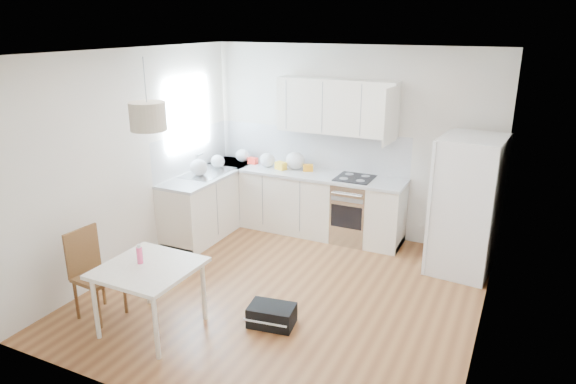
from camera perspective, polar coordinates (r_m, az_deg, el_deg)
The scene contains 29 objects.
floor at distance 6.07m, azimuth -0.28°, elevation -11.11°, with size 4.20×4.20×0.00m, color brown.
ceiling at distance 5.29m, azimuth -0.33°, elevation 15.28°, with size 4.20×4.20×0.00m, color white.
wall_back at distance 7.41m, azimuth 6.83°, elevation 5.50°, with size 4.20×4.20×0.00m, color white.
wall_left at distance 6.68m, azimuth -16.76°, elevation 3.42°, with size 4.20×4.20×0.00m, color white.
wall_right at distance 5.03m, azimuth 21.79°, elevation -1.98°, with size 4.20×4.20×0.00m, color white.
window_glassblock at distance 7.46m, azimuth -11.07°, elevation 8.51°, with size 0.02×1.00×1.00m, color #BFE0F9.
cabinets_back at distance 7.60m, azimuth 1.55°, elevation -1.18°, with size 3.00×0.60×0.88m, color white.
cabinets_left at distance 7.66m, azimuth -8.52°, elevation -1.23°, with size 0.60×1.80×0.88m, color white.
counter_back at distance 7.46m, azimuth 1.59°, elevation 2.15°, with size 3.02×0.64×0.04m, color #B2B4B7.
counter_left at distance 7.52m, azimuth -8.68°, elevation 2.07°, with size 0.64×1.82×0.04m, color #B2B4B7.
backsplash_back at distance 7.64m, azimuth 2.51°, elevation 4.93°, with size 3.00×0.01×0.58m, color white.
backsplash_left at distance 7.61m, azimuth -10.64°, elevation 4.57°, with size 0.01×1.80×0.58m, color white.
upper_cabinets at distance 7.21m, azimuth 5.43°, elevation 9.44°, with size 1.70×0.32×0.75m, color white.
range_oven at distance 7.34m, azimuth 7.27°, elevation -2.08°, with size 0.50×0.61×0.88m, color #B4B7B9, non-canonical shape.
sink at distance 7.48m, azimuth -8.90°, elevation 2.09°, with size 0.50×0.80×0.16m, color #B4B7B9, non-canonical shape.
refrigerator at distance 6.65m, azimuth 19.38°, elevation -1.40°, with size 0.82×0.85×1.71m, color white, non-canonical shape.
dining_table at distance 5.31m, azimuth -15.21°, elevation -8.68°, with size 0.90×0.90×0.70m.
dining_chair at distance 5.76m, azimuth -20.36°, elevation -8.66°, with size 0.40×0.40×0.96m, color #4F2E17, non-canonical shape.
drink_bottle at distance 5.32m, azimuth -16.17°, elevation -6.61°, with size 0.06×0.06×0.20m, color #F64479.
gym_bag at distance 5.45m, azimuth -1.82°, elevation -13.53°, with size 0.47×0.31×0.22m, color black.
pendant_lamp at distance 4.82m, azimuth -15.31°, elevation 8.11°, with size 0.33×0.33×0.26m, color #C0AD93.
grocery_bag_a at distance 7.98m, azimuth -5.08°, elevation 4.05°, with size 0.22×0.19×0.20m, color silver.
grocery_bag_b at distance 7.67m, azimuth -2.30°, elevation 3.56°, with size 0.24×0.20×0.21m, color silver.
grocery_bag_c at distance 7.54m, azimuth 0.82°, elevation 3.51°, with size 0.29×0.25×0.26m, color silver.
grocery_bag_d at distance 7.70m, azimuth -7.81°, elevation 3.40°, with size 0.21×0.18×0.19m, color silver.
grocery_bag_e at distance 7.34m, azimuth -9.88°, elevation 2.71°, with size 0.26×0.22×0.24m, color silver.
snack_orange at distance 7.47m, azimuth 2.26°, elevation 2.71°, with size 0.14×0.09×0.10m, color orange.
snack_yellow at distance 7.54m, azimuth -0.81°, elevation 2.93°, with size 0.16×0.10×0.11m, color yellow.
snack_red at distance 7.87m, azimuth -3.92°, elevation 3.49°, with size 0.14×0.09×0.10m, color red.
Camera 1 is at (2.30, -4.75, 2.99)m, focal length 32.00 mm.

